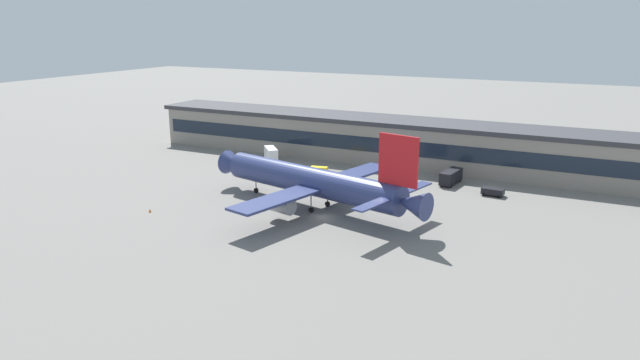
{
  "coord_description": "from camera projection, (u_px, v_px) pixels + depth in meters",
  "views": [
    {
      "loc": [
        49.44,
        -98.9,
        38.04
      ],
      "look_at": [
        -4.96,
        8.58,
        5.0
      ],
      "focal_mm": 32.64,
      "sensor_mm": 36.0,
      "label": 1
    }
  ],
  "objects": [
    {
      "name": "fuel_truck",
      "position": [
        451.0,
        176.0,
        140.04
      ],
      "size": [
        3.75,
        8.67,
        3.35
      ],
      "color": "black",
      "rests_on": "ground_plane"
    },
    {
      "name": "catering_truck",
      "position": [
        271.0,
        154.0,
        160.98
      ],
      "size": [
        6.77,
        7.07,
        4.15
      ],
      "color": "white",
      "rests_on": "ground_plane"
    },
    {
      "name": "pushback_tractor",
      "position": [
        492.0,
        191.0,
        130.72
      ],
      "size": [
        4.96,
        2.9,
        1.75
      ],
      "color": "black",
      "rests_on": "ground_plane"
    },
    {
      "name": "follow_me_car",
      "position": [
        319.0,
        170.0,
        149.3
      ],
      "size": [
        4.68,
        2.7,
        1.85
      ],
      "color": "yellow",
      "rests_on": "ground_plane"
    },
    {
      "name": "ground_plane",
      "position": [
        323.0,
        217.0,
        116.69
      ],
      "size": [
        600.0,
        600.0,
        0.0
      ],
      "primitive_type": "plane",
      "color": "slate"
    },
    {
      "name": "traffic_cone_0",
      "position": [
        150.0,
        211.0,
        119.53
      ],
      "size": [
        0.58,
        0.58,
        0.72
      ],
      "primitive_type": "cone",
      "color": "#F2590C",
      "rests_on": "ground_plane"
    },
    {
      "name": "airliner",
      "position": [
        315.0,
        182.0,
        120.74
      ],
      "size": [
        53.72,
        45.8,
        18.15
      ],
      "color": "navy",
      "rests_on": "ground_plane"
    },
    {
      "name": "terminal_building",
      "position": [
        406.0,
        142.0,
        159.15
      ],
      "size": [
        156.4,
        15.89,
        12.11
      ],
      "color": "gray",
      "rests_on": "ground_plane"
    }
  ]
}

